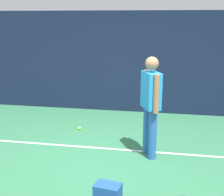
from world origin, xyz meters
TOP-DOWN VIEW (x-y plane):
  - ground_plane at (0.00, 0.00)m, footprint 12.00×12.00m
  - back_fence at (0.00, 3.00)m, footprint 10.00×0.10m
  - court_line at (0.00, 0.58)m, footprint 9.00×0.05m
  - tennis_player at (0.64, 0.44)m, footprint 0.37×0.49m
  - tennis_ball_mid_court at (-0.89, 1.44)m, footprint 0.07×0.07m

SIDE VIEW (x-z plane):
  - ground_plane at x=0.00m, z-range 0.00..0.00m
  - court_line at x=0.00m, z-range 0.00..0.00m
  - tennis_ball_mid_court at x=-0.89m, z-range 0.00..0.07m
  - tennis_player at x=0.64m, z-range 0.12..1.82m
  - back_fence at x=0.00m, z-range 0.00..2.46m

